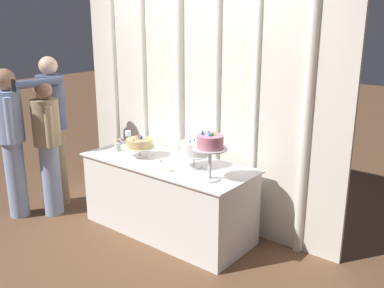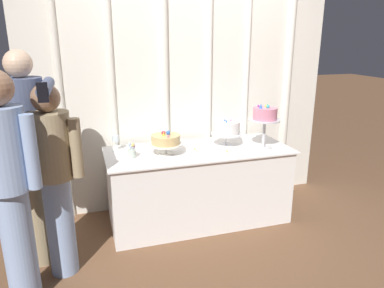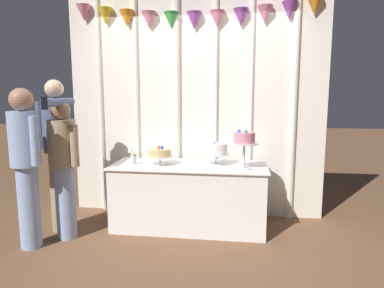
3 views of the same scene
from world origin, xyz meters
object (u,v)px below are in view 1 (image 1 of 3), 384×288
Objects in this scene: cake_display_leftmost at (139,144)px; flower_vase at (118,145)px; wine_glass at (128,134)px; tealight_far_left at (160,161)px; cake_display_rightmost at (210,145)px; guest_girl_blue_dress at (53,124)px; guest_man_dark_suit at (48,142)px; tealight_near_left at (171,170)px; guest_man_pink_jacket at (11,136)px; cake_table at (168,197)px; cake_display_center at (194,149)px.

flower_vase is (-0.31, -0.01, -0.07)m from cake_display_leftmost.
wine_glass is 0.76m from tealight_far_left.
tealight_far_left is (-0.67, 0.09, -0.30)m from cake_display_rightmost.
wine_glass is (-0.43, 0.25, -0.02)m from cake_display_leftmost.
guest_girl_blue_dress is 1.15× the size of guest_man_dark_suit.
guest_man_pink_jacket is (-1.74, -0.56, 0.15)m from tealight_near_left.
cake_display_rightmost is 0.28× the size of guest_man_pink_jacket.
guest_man_dark_suit is (-1.89, -0.35, -0.24)m from cake_display_rightmost.
cake_table is at bearing 4.27° from flower_vase.
cake_display_leftmost is 2.25× the size of flower_vase.
cake_table is 0.63m from cake_display_center.
tealight_near_left is 0.03× the size of guest_girl_blue_dress.
guest_girl_blue_dress is (-1.39, -0.24, 0.21)m from tealight_far_left.
cake_display_center is 6.34× the size of tealight_far_left.
guest_man_dark_suit reaches higher than cake_table.
cake_display_center is (0.30, 0.04, 0.55)m from cake_table.
guest_man_pink_jacket is (-1.19, -0.71, 0.03)m from cake_display_leftmost.
cake_display_center is 2.04× the size of wine_glass.
flower_vase reaches higher than tealight_far_left.
guest_girl_blue_dress reaches higher than flower_vase.
guest_girl_blue_dress reaches higher than cake_display_rightmost.
guest_girl_blue_dress is (-1.66, -0.10, 0.21)m from tealight_near_left.
guest_man_pink_jacket is (-1.47, -0.71, 0.15)m from tealight_far_left.
cake_display_leftmost is at bearing 179.55° from tealight_far_left.
wine_glass is 0.85m from guest_girl_blue_dress.
cake_display_leftmost is at bearing 164.79° from tealight_near_left.
cake_display_center reaches higher than tealight_near_left.
cake_display_rightmost is at bearing -13.91° from wine_glass.
cake_display_leftmost is at bearing -172.20° from cake_display_center.
tealight_far_left is 1.08× the size of tealight_near_left.
cake_display_leftmost is 2.14× the size of wine_glass.
tealight_near_left is at bearing 3.37° from guest_girl_blue_dress.
wine_glass is at bearing 35.88° from guest_girl_blue_dress.
tealight_near_left is at bearing -172.26° from cake_display_rightmost.
tealight_far_left reaches higher than tealight_near_left.
cake_table is 0.93m from wine_glass.
cake_display_center is 0.18× the size of guest_girl_blue_dress.
cake_table is 12.52× the size of flower_vase.
cake_display_rightmost is 3.00× the size of wine_glass.
wine_glass is (-1.07, 0.16, -0.06)m from cake_display_center.
tealight_far_left is at bearing 9.96° from guest_girl_blue_dress.
cake_display_rightmost is 0.30× the size of guest_man_dark_suit.
cake_display_rightmost is at bearing -7.74° from tealight_far_left.
cake_display_leftmost is (-0.33, -0.04, 0.51)m from cake_table.
tealight_near_left is at bearing -22.12° from wine_glass.
cake_table is 1.20× the size of guest_man_dark_suit.
guest_girl_blue_dress reaches higher than cake_display_center.
cake_table is 1.44m from guest_man_dark_suit.
cake_display_rightmost reaches higher than tealight_far_left.
cake_display_rightmost is 0.26× the size of guest_girl_blue_dress.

